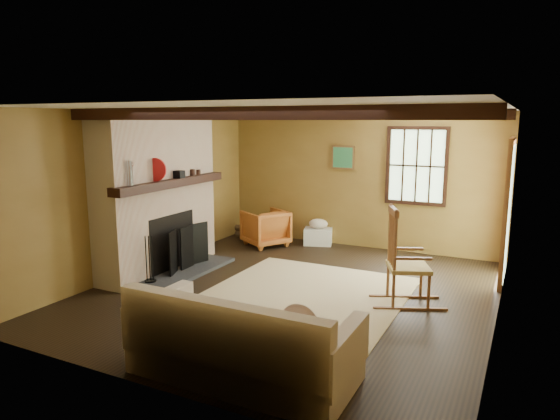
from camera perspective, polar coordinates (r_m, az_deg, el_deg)
The scene contains 10 objects.
ground at distance 6.76m, azimuth 1.48°, elevation -9.28°, with size 5.50×5.50×0.00m, color black.
room_envelope at distance 6.55m, azimuth 4.26°, elevation 4.73°, with size 5.02×5.52×2.44m.
fireplace at distance 7.68m, azimuth -13.68°, elevation 1.30°, with size 1.02×2.30×2.40m.
rug at distance 6.51m, azimuth 2.33°, elevation -10.04°, with size 2.50×3.00×0.01m, color tan.
rocking_chair at distance 6.36m, azimuth 14.09°, elevation -5.97°, with size 1.00×0.78×1.23m.
sofa at distance 4.56m, azimuth -4.45°, elevation -15.36°, with size 2.02×0.90×0.82m.
firewood_pile at distance 9.67m, azimuth -3.35°, elevation -2.55°, with size 0.66×0.12×0.24m.
laundry_basket at distance 9.21m, azimuth 4.38°, elevation -3.02°, with size 0.50×0.38×0.30m, color white.
basket_pillow at distance 9.16m, azimuth 4.40°, elevation -1.57°, with size 0.35×0.28×0.18m, color silver.
armchair at distance 9.07m, azimuth -1.67°, elevation -2.04°, with size 0.70×0.72×0.66m, color #BF6026.
Camera 1 is at (2.71, -5.77, 2.26)m, focal length 32.00 mm.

